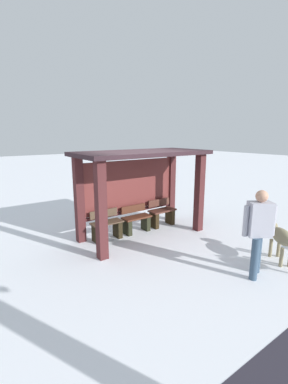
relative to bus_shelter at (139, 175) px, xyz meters
The scene contains 7 objects.
ground_plane 1.61m from the bus_shelter, 90.00° to the right, with size 60.00×60.00×0.00m, color white.
bus_shelter is the anchor object (origin of this frame).
bench_left_inside 1.57m from the bus_shelter, behind, with size 0.80×0.36×0.75m.
bench_center_inside 1.29m from the bus_shelter, 90.00° to the left, with size 0.80×0.35×0.73m.
bench_right_inside 1.56m from the bus_shelter, ahead, with size 0.80×0.36×0.77m.
person_walking 3.17m from the bus_shelter, 80.28° to the right, with size 0.56×0.44×1.65m.
dog 3.51m from the bus_shelter, 63.24° to the right, with size 0.69×0.89×0.74m.
Camera 1 is at (-3.85, -5.39, 2.62)m, focal length 24.84 mm.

